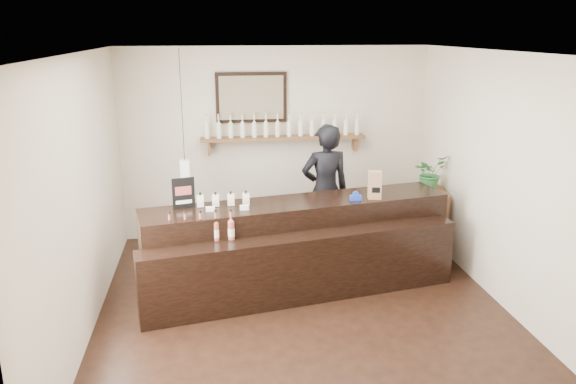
# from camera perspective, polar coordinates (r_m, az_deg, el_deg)

# --- Properties ---
(ground) EXTENTS (5.00, 5.00, 0.00)m
(ground) POSITION_cam_1_polar(r_m,az_deg,el_deg) (6.46, 1.50, -11.68)
(ground) COLOR black
(ground) RESTS_ON ground
(room_shell) EXTENTS (5.00, 5.00, 5.00)m
(room_shell) POSITION_cam_1_polar(r_m,az_deg,el_deg) (5.86, 1.62, 3.21)
(room_shell) COLOR beige
(room_shell) RESTS_ON ground
(back_wall_decor) EXTENTS (2.66, 0.96, 1.69)m
(back_wall_decor) POSITION_cam_1_polar(r_m,az_deg,el_deg) (8.14, -2.16, 7.22)
(back_wall_decor) COLOR brown
(back_wall_decor) RESTS_ON ground
(counter) EXTENTS (3.79, 1.66, 1.21)m
(counter) POSITION_cam_1_polar(r_m,az_deg,el_deg) (6.76, 1.13, -5.78)
(counter) COLOR black
(counter) RESTS_ON ground
(promo_sign) EXTENTS (0.25, 0.08, 0.36)m
(promo_sign) POSITION_cam_1_polar(r_m,az_deg,el_deg) (6.51, -10.57, -0.11)
(promo_sign) COLOR black
(promo_sign) RESTS_ON counter
(paper_bag) EXTENTS (0.17, 0.14, 0.34)m
(paper_bag) POSITION_cam_1_polar(r_m,az_deg,el_deg) (6.85, 8.80, 0.71)
(paper_bag) COLOR olive
(paper_bag) RESTS_ON counter
(tape_dispenser) EXTENTS (0.14, 0.05, 0.11)m
(tape_dispenser) POSITION_cam_1_polar(r_m,az_deg,el_deg) (6.78, 6.89, -0.49)
(tape_dispenser) COLOR #193DB4
(tape_dispenser) RESTS_ON counter
(side_cabinet) EXTENTS (0.53, 0.67, 0.89)m
(side_cabinet) POSITION_cam_1_polar(r_m,az_deg,el_deg) (8.10, 13.88, -2.82)
(side_cabinet) COLOR brown
(side_cabinet) RESTS_ON ground
(potted_plant) EXTENTS (0.57, 0.55, 0.48)m
(potted_plant) POSITION_cam_1_polar(r_m,az_deg,el_deg) (7.91, 14.22, 1.91)
(potted_plant) COLOR #2B6D33
(potted_plant) RESTS_ON side_cabinet
(shopkeeper) EXTENTS (0.81, 0.58, 2.07)m
(shopkeeper) POSITION_cam_1_polar(r_m,az_deg,el_deg) (7.60, 3.81, 1.01)
(shopkeeper) COLOR black
(shopkeeper) RESTS_ON ground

